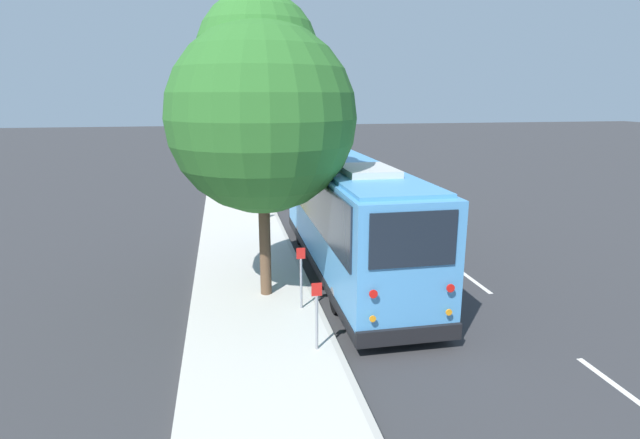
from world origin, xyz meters
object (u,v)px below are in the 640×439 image
shuttle_bus (349,212)px  sign_post_near (317,315)px  parked_sedan_white (278,173)px  fire_hydrant (265,209)px  street_tree (261,105)px  parked_sedan_silver (290,190)px  sign_post_far (301,277)px

shuttle_bus → sign_post_near: size_ratio=7.26×
parked_sedan_white → sign_post_near: (-22.08, 1.61, 0.34)m
parked_sedan_white → shuttle_bus: bearing=177.9°
shuttle_bus → fire_hydrant: size_ratio=13.39×
fire_hydrant → street_tree: bearing=175.3°
parked_sedan_silver → sign_post_far: (-13.99, 1.60, 0.39)m
sign_post_near → fire_hydrant: bearing=0.5°
street_tree → fire_hydrant: size_ratio=9.63×
sign_post_near → parked_sedan_silver: bearing=-5.7°
sign_post_near → fire_hydrant: sign_post_near is taller
sign_post_near → sign_post_far: bearing=0.0°
parked_sedan_white → sign_post_far: (-19.94, 1.61, 0.39)m
parked_sedan_white → parked_sedan_silver: bearing=176.6°
parked_sedan_white → sign_post_near: bearing=172.6°
street_tree → sign_post_far: (-1.27, -0.79, -4.20)m
fire_hydrant → sign_post_far: bearing=-179.4°
shuttle_bus → parked_sedan_white: shuttle_bus is taller
shuttle_bus → sign_post_near: shuttle_bus is taller
shuttle_bus → street_tree: street_tree is taller
parked_sedan_white → sign_post_far: bearing=172.1°
sign_post_far → sign_post_near: bearing=180.0°
shuttle_bus → parked_sedan_white: bearing=1.2°
sign_post_near → sign_post_far: 2.15m
parked_sedan_silver → shuttle_bus: bearing=-177.8°
shuttle_bus → street_tree: bearing=120.3°
fire_hydrant → shuttle_bus: bearing=-163.4°
parked_sedan_silver → street_tree: (-12.72, 2.39, 4.60)m
shuttle_bus → sign_post_far: size_ratio=6.80×
street_tree → sign_post_far: 4.46m
sign_post_far → fire_hydrant: sign_post_far is taller
parked_sedan_white → sign_post_near: sign_post_near is taller
shuttle_bus → sign_post_near: bearing=158.8°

